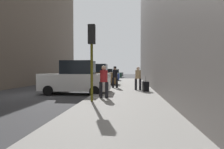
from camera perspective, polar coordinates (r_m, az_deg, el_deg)
ground_plane at (r=12.57m, az=-24.27°, el=-6.09°), size 120.00×120.00×0.00m
sidewalk at (r=10.85m, az=4.41°, el=-6.75°), size 4.00×40.00×0.15m
parked_white_van at (r=12.06m, az=-11.62°, el=-1.38°), size 4.62×2.10×2.25m
parked_bronze_suv at (r=18.27m, az=-5.46°, el=-0.39°), size 4.61×2.09×2.25m
parked_blue_sedan at (r=25.12m, az=-2.26°, el=-0.30°), size 4.25×2.16×1.79m
parked_dark_green_sedan at (r=32.20m, az=-0.40°, el=0.09°), size 4.27×2.19×1.79m
parked_gray_coupe at (r=38.13m, az=0.63°, el=0.31°), size 4.26×2.17×1.79m
fire_hydrant at (r=13.11m, az=-2.09°, el=-3.47°), size 0.42×0.22×0.70m
traffic_light at (r=8.33m, az=-6.64°, el=9.26°), size 0.32×0.32×3.60m
pedestrian_in_tan_coat at (r=12.92m, az=8.51°, el=-0.86°), size 0.53×0.49×1.71m
pedestrian_with_fedora at (r=14.56m, az=0.96°, el=-0.46°), size 0.50×0.40×1.78m
pedestrian_in_red_jacket at (r=9.22m, az=-2.70°, el=-1.78°), size 0.52×0.45×1.71m
rolling_suitcase at (r=12.37m, az=10.92°, el=-3.82°), size 0.44×0.61×1.04m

